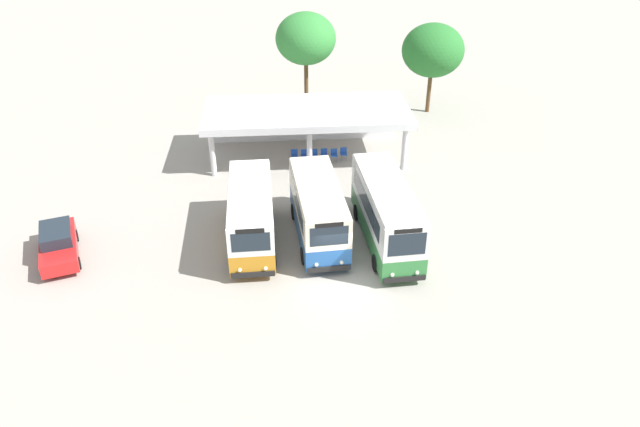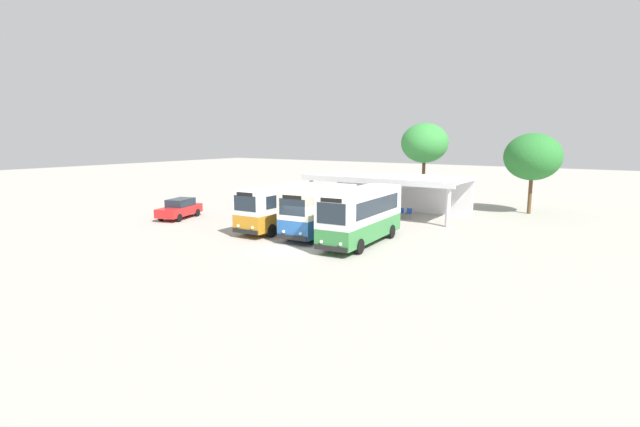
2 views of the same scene
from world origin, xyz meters
TOP-DOWN VIEW (x-y plane):
  - ground_plane at (0.00, 0.00)m, footprint 180.00×180.00m
  - city_bus_nearest_orange at (-4.45, 3.96)m, footprint 2.49×7.32m
  - city_bus_second_in_row at (-0.92, 4.10)m, footprint 2.80×7.33m
  - city_bus_middle_cream at (2.62, 3.46)m, footprint 2.69×8.20m
  - parked_car_flank at (-14.35, 3.36)m, footprint 2.99×4.71m
  - terminal_canopy at (-0.90, 15.16)m, footprint 13.70×6.08m
  - waiting_chair_end_by_column at (-1.83, 13.63)m, footprint 0.45×0.45m
  - waiting_chair_second_from_end at (-1.16, 13.57)m, footprint 0.45×0.45m
  - waiting_chair_middle_seat at (-0.49, 13.53)m, footprint 0.45×0.45m
  - waiting_chair_fourth_seat at (0.18, 13.58)m, footprint 0.45×0.45m
  - waiting_chair_fifth_seat at (0.85, 13.49)m, footprint 0.45×0.45m
  - waiting_chair_far_end_seat at (1.52, 13.64)m, footprint 0.45×0.45m
  - roadside_tree_behind_canopy at (-0.53, 21.90)m, footprint 4.53×4.53m
  - roadside_tree_east_of_canopy at (9.25, 21.98)m, footprint 4.78×4.78m

SIDE VIEW (x-z plane):
  - ground_plane at x=0.00m, z-range 0.00..0.00m
  - waiting_chair_end_by_column at x=-1.83m, z-range 0.09..0.95m
  - waiting_chair_second_from_end at x=-1.16m, z-range 0.09..0.95m
  - waiting_chair_middle_seat at x=-0.49m, z-range 0.09..0.95m
  - waiting_chair_fourth_seat at x=0.18m, z-range 0.09..0.95m
  - waiting_chair_fifth_seat at x=0.85m, z-range 0.09..0.95m
  - waiting_chair_far_end_seat at x=1.52m, z-range 0.09..0.95m
  - parked_car_flank at x=-14.35m, z-range 0.02..1.64m
  - city_bus_nearest_orange at x=-4.45m, z-range 0.17..3.40m
  - city_bus_second_in_row at x=-0.92m, z-range 0.17..3.45m
  - city_bus_middle_cream at x=2.62m, z-range 0.17..3.64m
  - terminal_canopy at x=-0.90m, z-range 0.98..4.38m
  - roadside_tree_east_of_canopy at x=9.25m, z-range 1.46..8.46m
  - roadside_tree_behind_canopy at x=-0.53m, z-range 2.06..10.07m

